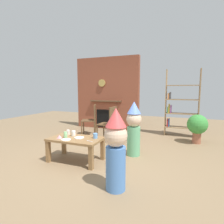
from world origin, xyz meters
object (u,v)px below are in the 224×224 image
(paper_cup_far_left, at_px, (65,135))
(dining_chair_left, at_px, (92,118))
(child_in_pink, at_px, (134,127))
(paper_cup_near_left, at_px, (68,132))
(paper_cup_center, at_px, (74,133))
(dining_chair_middle, at_px, (110,122))
(bookshelf, at_px, (179,106))
(paper_cup_near_right, at_px, (95,136))
(coffee_table, at_px, (76,142))
(child_with_cone_hat, at_px, (116,147))
(birthday_cake_slice, at_px, (59,137))
(paper_plate_rear, at_px, (66,140))
(potted_plant_tall, at_px, (197,125))
(paper_plate_front, at_px, (79,138))

(paper_cup_far_left, xyz_separation_m, dining_chair_left, (-0.42, 1.86, 0.02))
(child_in_pink, height_order, dining_chair_left, child_in_pink)
(paper_cup_near_left, bearing_deg, paper_cup_center, -20.70)
(paper_cup_center, relative_size, child_in_pink, 0.09)
(dining_chair_left, distance_m, dining_chair_middle, 0.81)
(bookshelf, height_order, paper_cup_near_right, bookshelf)
(coffee_table, relative_size, paper_cup_center, 9.70)
(paper_cup_center, height_order, child_with_cone_hat, child_with_cone_hat)
(dining_chair_left, relative_size, dining_chair_middle, 1.00)
(birthday_cake_slice, bearing_deg, paper_cup_center, 57.27)
(coffee_table, xyz_separation_m, birthday_cake_slice, (-0.27, -0.12, 0.11))
(paper_plate_rear, distance_m, potted_plant_tall, 3.18)
(child_with_cone_hat, bearing_deg, paper_plate_front, -2.57)
(coffee_table, xyz_separation_m, paper_plate_rear, (-0.08, -0.18, 0.08))
(paper_plate_front, relative_size, child_in_pink, 0.16)
(paper_cup_near_right, height_order, potted_plant_tall, potted_plant_tall)
(paper_cup_center, bearing_deg, bookshelf, 53.97)
(potted_plant_tall, bearing_deg, paper_cup_near_left, -142.93)
(child_with_cone_hat, bearing_deg, birthday_cake_slice, 10.16)
(bookshelf, xyz_separation_m, coffee_table, (-1.75, -2.68, -0.51))
(paper_cup_near_left, distance_m, birthday_cake_slice, 0.30)
(dining_chair_middle, bearing_deg, paper_cup_near_left, 77.03)
(coffee_table, bearing_deg, paper_cup_center, 136.61)
(paper_cup_far_left, distance_m, dining_chair_left, 1.91)
(coffee_table, height_order, birthday_cake_slice, birthday_cake_slice)
(birthday_cake_slice, distance_m, potted_plant_tall, 3.28)
(paper_plate_rear, xyz_separation_m, birthday_cake_slice, (-0.18, 0.05, 0.02))
(birthday_cake_slice, relative_size, dining_chair_left, 0.11)
(paper_cup_center, bearing_deg, paper_plate_front, -26.18)
(child_with_cone_hat, bearing_deg, coffee_table, -0.00)
(birthday_cake_slice, bearing_deg, potted_plant_tall, 41.38)
(bookshelf, relative_size, paper_plate_front, 10.94)
(paper_cup_near_left, relative_size, potted_plant_tall, 0.12)
(potted_plant_tall, bearing_deg, paper_cup_center, -140.07)
(paper_cup_center, height_order, dining_chair_middle, dining_chair_middle)
(paper_plate_rear, xyz_separation_m, dining_chair_middle, (0.19, 1.61, 0.06))
(coffee_table, xyz_separation_m, dining_chair_left, (-0.61, 1.81, 0.15))
(paper_plate_rear, bearing_deg, dining_chair_middle, 83.35)
(dining_chair_middle, bearing_deg, birthday_cake_slice, 80.69)
(paper_cup_near_left, height_order, paper_cup_far_left, paper_cup_far_left)
(dining_chair_left, bearing_deg, coffee_table, 86.56)
(bookshelf, height_order, paper_cup_near_left, bookshelf)
(paper_plate_rear, relative_size, birthday_cake_slice, 1.65)
(dining_chair_left, distance_m, potted_plant_tall, 2.81)
(paper_cup_far_left, distance_m, child_with_cone_hat, 1.36)
(bookshelf, xyz_separation_m, paper_cup_near_left, (-2.03, -2.51, -0.39))
(paper_cup_center, distance_m, child_in_pink, 1.20)
(paper_cup_near_left, height_order, dining_chair_left, dining_chair_left)
(child_with_cone_hat, relative_size, child_in_pink, 1.00)
(dining_chair_left, bearing_deg, paper_cup_center, 84.13)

